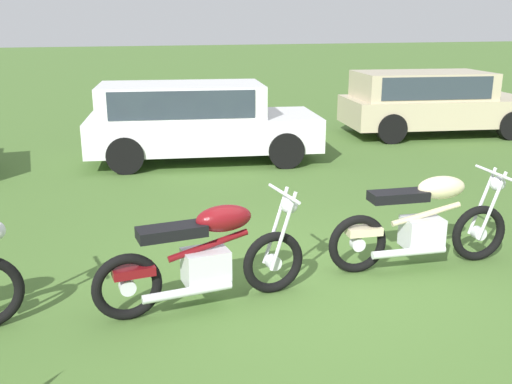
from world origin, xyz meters
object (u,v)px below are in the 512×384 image
(car_white, at_px, (193,116))
(car_beige, at_px, (429,98))
(motorcycle_maroon, at_px, (206,256))
(motorcycle_cream, at_px, (423,223))

(car_white, xyz_separation_m, car_beige, (5.65, 0.87, 0.00))
(car_white, bearing_deg, car_beige, 18.64)
(motorcycle_maroon, bearing_deg, car_white, 74.55)
(motorcycle_maroon, height_order, motorcycle_cream, same)
(car_white, bearing_deg, motorcycle_cream, -67.54)
(motorcycle_maroon, xyz_separation_m, car_white, (1.13, 5.72, 0.35))
(car_white, height_order, car_beige, same)
(motorcycle_maroon, xyz_separation_m, car_beige, (6.78, 6.59, 0.36))
(car_beige, bearing_deg, car_white, -161.57)
(motorcycle_cream, relative_size, car_beige, 0.46)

